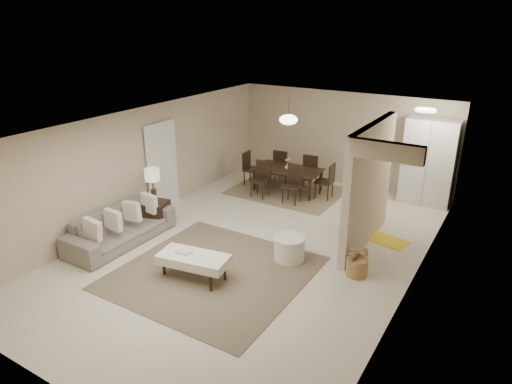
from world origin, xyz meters
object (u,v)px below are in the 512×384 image
Objects in this scene: sofa at (121,227)px; side_table at (156,214)px; dining_table at (287,180)px; ottoman_bench at (193,260)px; wicker_basket at (357,267)px; pantry_cabinet at (429,162)px; round_pouf at (289,249)px.

side_table is at bearing -3.23° from sofa.
side_table is at bearing -116.87° from dining_table.
ottoman_bench is at bearing -98.30° from sofa.
wicker_basket is at bearing -48.73° from dining_table.
side_table is 4.51m from wicker_basket.
sofa is 4.12× the size of side_table.
pantry_cabinet reaches higher than sofa.
side_table is 3.69m from dining_table.
round_pouf is at bearing -109.72° from pantry_cabinet.
dining_table is at bearing 134.55° from wicker_basket.
side_table is (0.05, 0.96, -0.06)m from sofa.
pantry_cabinet is 1.20× the size of dining_table.
round_pouf is at bearing -174.04° from wicker_basket.
pantry_cabinet is 3.72× the size of side_table.
dining_table is at bearing -19.63° from sofa.
pantry_cabinet is 6.36m from ottoman_bench.
side_table is 1.47× the size of wicker_basket.
pantry_cabinet reaches higher than round_pouf.
round_pouf is at bearing 3.18° from side_table.
wicker_basket is (2.43, 1.57, -0.19)m from ottoman_bench.
dining_table is (-3.27, -1.08, -0.74)m from pantry_cabinet.
wicker_basket is at bearing 23.31° from ottoman_bench.
sofa is (-4.80, -5.42, -0.71)m from pantry_cabinet.
dining_table reaches higher than ottoman_bench.
sofa reaches higher than round_pouf.
wicker_basket is (-0.25, -4.15, -0.89)m from pantry_cabinet.
sofa is 3.46m from round_pouf.
round_pouf is 1.56× the size of wicker_basket.
sofa is 4.61m from dining_table.
sofa is 0.96m from side_table.
round_pouf reaches higher than ottoman_bench.
pantry_cabinet is 3.52m from dining_table.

